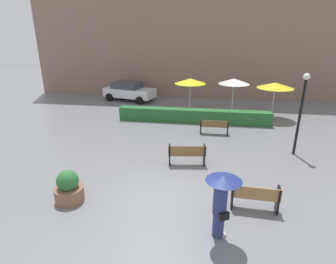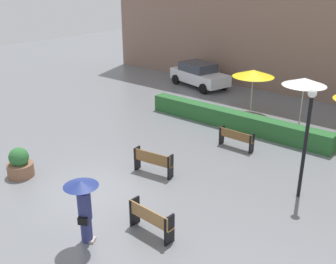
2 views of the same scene
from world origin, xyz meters
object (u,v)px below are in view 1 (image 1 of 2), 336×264
Objects in this scene: bench_mid_center at (187,154)px; bench_back_row at (214,126)px; pedestrian_with_umbrella at (221,198)px; bench_near_right at (255,196)px; parked_car at (129,91)px; patio_umbrella_yellow_far at (275,85)px; patio_umbrella_yellow at (190,81)px; lamp_post at (302,106)px; patio_umbrella_white at (234,81)px; planter_pot at (69,188)px.

bench_mid_center is 4.22m from bench_back_row.
bench_near_right is at bearing 50.99° from pedestrian_with_umbrella.
parked_car is at bearing 114.64° from pedestrian_with_umbrella.
patio_umbrella_yellow_far reaches higher than bench_near_right.
bench_mid_center is 8.71m from patio_umbrella_yellow.
pedestrian_with_umbrella is at bearing -120.44° from lamp_post.
bench_mid_center is 8.51m from patio_umbrella_white.
bench_back_row is 8.78m from planter_pot.
lamp_post reaches higher than bench_mid_center.
planter_pot is 0.48× the size of patio_umbrella_yellow_far.
patio_umbrella_yellow reaches higher than patio_umbrella_yellow_far.
patio_umbrella_yellow_far is 11.50m from parked_car.
parked_car reaches higher than bench_back_row.
patio_umbrella_yellow_far is at bearing -7.99° from patio_umbrella_yellow.
patio_umbrella_white is (2.39, 7.96, 1.81)m from bench_mid_center.
pedestrian_with_umbrella is 1.76× the size of planter_pot.
patio_umbrella_yellow_far is (5.54, -0.78, -0.01)m from patio_umbrella_yellow.
lamp_post reaches higher than patio_umbrella_yellow_far.
patio_umbrella_yellow_far is at bearing 88.92° from lamp_post.
parked_car is at bearing 162.08° from patio_umbrella_yellow_far.
bench_mid_center is 12.70m from parked_car.
patio_umbrella_white reaches higher than parked_car.
lamp_post reaches higher than pedestrian_with_umbrella.
patio_umbrella_yellow is (-0.54, 8.53, 1.66)m from bench_mid_center.
pedestrian_with_umbrella is at bearing -65.36° from parked_car.
patio_umbrella_yellow_far reaches higher than bench_mid_center.
parked_car reaches higher than bench_mid_center.
patio_umbrella_white reaches higher than patio_umbrella_yellow.
patio_umbrella_white is (2.93, -0.57, 0.15)m from patio_umbrella_yellow.
bench_mid_center is at bearing -62.52° from parked_car.
patio_umbrella_yellow_far is (3.74, 12.02, 0.92)m from pedestrian_with_umbrella.
bench_mid_center is 5.55m from lamp_post.
patio_umbrella_yellow is at bearing 169.08° from patio_umbrella_white.
bench_back_row is 5.59m from patio_umbrella_yellow_far.
lamp_post is 14.33m from parked_car.
lamp_post reaches higher than planter_pot.
patio_umbrella_yellow_far is (2.59, 10.60, 1.68)m from bench_near_right.
bench_back_row is 0.67× the size of patio_umbrella_yellow.
bench_mid_center is at bearing -122.83° from patio_umbrella_yellow_far.
bench_back_row is at bearing 90.57° from pedestrian_with_umbrella.
bench_mid_center is 0.82× the size of pedestrian_with_umbrella.
bench_near_right is 11.87m from patio_umbrella_yellow.
bench_near_right is 16.36m from parked_car.
bench_mid_center is at bearing 130.27° from bench_near_right.
bench_mid_center is 0.64× the size of patio_umbrella_white.
pedestrian_with_umbrella is 0.84× the size of patio_umbrella_yellow_far.
bench_near_right reaches higher than bench_back_row.
pedestrian_with_umbrella reaches higher than planter_pot.
patio_umbrella_white is at bearing 175.36° from patio_umbrella_yellow_far.
planter_pot is 12.31m from patio_umbrella_yellow.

